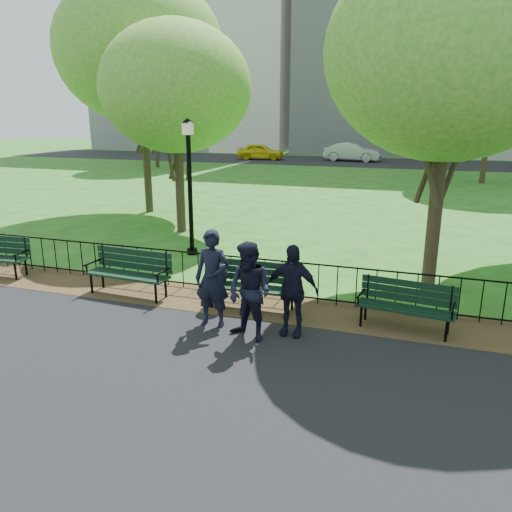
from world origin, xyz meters
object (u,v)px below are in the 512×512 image
(park_bench_left_a, at_px, (130,267))
(lamppost, at_px, (190,182))
(park_bench_right_a, at_px, (406,301))
(tree_mid_w, at_px, (140,51))
(person_right, at_px, (291,290))
(sedan_silver, at_px, (352,152))
(park_bench_main, at_px, (237,277))
(tree_far_w, at_px, (153,84))
(tree_near_e, at_px, (451,53))
(person_mid, at_px, (250,292))
(person_left, at_px, (212,279))
(tree_near_w, at_px, (176,88))
(taxi, at_px, (260,151))
(tree_far_e, at_px, (499,45))

(park_bench_left_a, distance_m, lamppost, 3.76)
(park_bench_right_a, bearing_deg, tree_mid_w, 147.54)
(person_right, bearing_deg, tree_mid_w, 132.22)
(sedan_silver, bearing_deg, lamppost, -175.18)
(park_bench_right_a, bearing_deg, lamppost, 157.68)
(park_bench_main, bearing_deg, park_bench_right_a, -1.10)
(park_bench_main, height_order, tree_far_w, tree_far_w)
(park_bench_left_a, height_order, sedan_silver, sedan_silver)
(tree_near_e, distance_m, person_mid, 6.66)
(park_bench_right_a, distance_m, person_left, 3.66)
(park_bench_left_a, height_order, tree_near_w, tree_near_w)
(park_bench_main, relative_size, taxi, 0.46)
(park_bench_left_a, height_order, person_mid, person_mid)
(tree_far_e, xyz_separation_m, taxi, (-17.06, 10.46, -6.78))
(lamppost, distance_m, tree_near_e, 7.24)
(lamppost, distance_m, taxi, 30.73)
(park_bench_right_a, relative_size, lamppost, 0.48)
(tree_near_w, bearing_deg, taxi, 102.54)
(tree_near_e, relative_size, taxi, 1.81)
(tree_mid_w, relative_size, tree_far_e, 0.83)
(tree_far_e, relative_size, taxi, 2.63)
(person_mid, relative_size, sedan_silver, 0.38)
(tree_mid_w, relative_size, person_left, 4.80)
(lamppost, distance_m, sedan_silver, 30.70)
(person_mid, xyz_separation_m, person_right, (0.65, 0.44, -0.04))
(lamppost, xyz_separation_m, tree_far_e, (9.39, 19.27, 5.41))
(taxi, bearing_deg, lamppost, -171.67)
(tree_far_w, relative_size, person_left, 4.57)
(tree_near_w, relative_size, person_mid, 3.81)
(person_left, bearing_deg, taxi, 105.83)
(park_bench_main, bearing_deg, taxi, 106.34)
(park_bench_main, relative_size, tree_near_e, 0.25)
(person_left, distance_m, taxi, 35.70)
(person_right, bearing_deg, park_bench_left_a, 167.71)
(park_bench_main, relative_size, park_bench_right_a, 1.04)
(sedan_silver, bearing_deg, park_bench_left_a, -174.87)
(person_left, relative_size, sedan_silver, 0.40)
(tree_near_w, relative_size, person_right, 3.99)
(person_right, height_order, taxi, person_right)
(tree_near_e, xyz_separation_m, person_left, (-3.91, -3.77, -4.22))
(park_bench_main, distance_m, person_left, 1.06)
(person_left, xyz_separation_m, person_right, (1.51, 0.09, -0.08))
(park_bench_main, height_order, person_right, person_right)
(sedan_silver, bearing_deg, tree_mid_w, 174.57)
(park_bench_right_a, xyz_separation_m, tree_far_w, (-19.16, 24.58, 5.38))
(park_bench_left_a, bearing_deg, sedan_silver, 93.17)
(tree_near_w, xyz_separation_m, person_mid, (5.09, -7.35, -3.83))
(park_bench_left_a, height_order, tree_far_w, tree_far_w)
(tree_far_e, bearing_deg, tree_near_e, -98.20)
(person_left, xyz_separation_m, sedan_silver, (-2.39, 35.14, -0.16))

